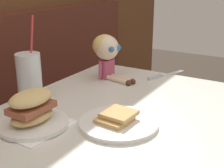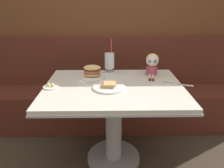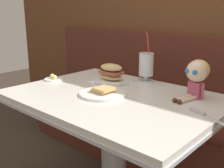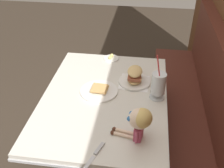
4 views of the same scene
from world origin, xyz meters
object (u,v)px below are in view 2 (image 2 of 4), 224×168
object	(u,v)px
milkshake_glass	(110,62)
butter_saucer	(51,86)
butter_knife	(173,83)
seated_doll	(152,62)
sandwich_plate	(92,73)
toast_plate	(109,87)

from	to	relation	value
milkshake_glass	butter_saucer	xyz separation A→B (m)	(-0.46, -0.36, -0.09)
butter_saucer	butter_knife	distance (m)	0.97
seated_doll	sandwich_plate	bearing A→B (deg)	-173.67
milkshake_glass	sandwich_plate	world-z (taller)	milkshake_glass
toast_plate	milkshake_glass	bearing A→B (deg)	88.88
sandwich_plate	milkshake_glass	bearing A→B (deg)	46.14
toast_plate	seated_doll	size ratio (longest dim) A/B	1.10
milkshake_glass	seated_doll	bearing A→B (deg)	-14.53
milkshake_glass	sandwich_plate	size ratio (longest dim) A/B	1.43
milkshake_glass	butter_knife	world-z (taller)	milkshake_glass
toast_plate	sandwich_plate	bearing A→B (deg)	122.54
toast_plate	butter_knife	bearing A→B (deg)	8.53
butter_saucer	butter_knife	xyz separation A→B (m)	(0.97, 0.06, -0.00)
milkshake_glass	butter_knife	xyz separation A→B (m)	(0.51, -0.30, -0.10)
sandwich_plate	seated_doll	xyz separation A→B (m)	(0.53, 0.06, 0.08)
milkshake_glass	sandwich_plate	bearing A→B (deg)	-133.86
butter_knife	sandwich_plate	bearing A→B (deg)	167.63
toast_plate	sandwich_plate	xyz separation A→B (m)	(-0.14, 0.22, 0.03)
sandwich_plate	butter_knife	size ratio (longest dim) A/B	0.97
milkshake_glass	sandwich_plate	xyz separation A→B (m)	(-0.15, -0.16, -0.06)
sandwich_plate	butter_knife	bearing A→B (deg)	-12.37
butter_saucer	butter_knife	bearing A→B (deg)	3.69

